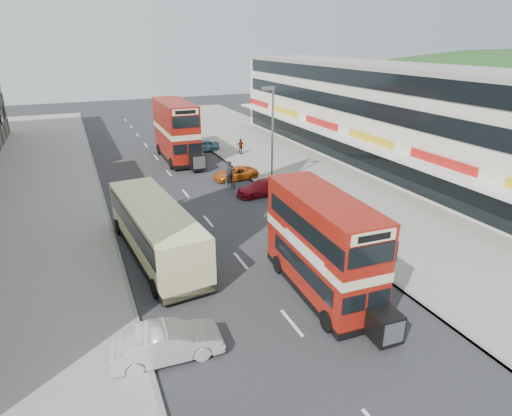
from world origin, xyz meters
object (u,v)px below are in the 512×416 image
car_left_front (167,343)px  car_right_b (235,173)px  car_right_a (262,188)px  bus_main (322,245)px  cyclist (230,178)px  bus_second (176,131)px  street_lamp (272,131)px  pedestrian_far (241,146)px  car_right_c (202,146)px  coach (156,229)px  pedestrian_near (306,189)px

car_left_front → car_right_b: size_ratio=1.07×
car_right_a → bus_main: bearing=-15.7°
car_right_a → cyclist: 3.21m
bus_second → car_right_b: 9.32m
street_lamp → bus_second: bearing=110.4°
street_lamp → pedestrian_far: (1.89, 11.47, -3.85)m
car_right_a → car_right_c: size_ratio=1.07×
coach → cyclist: (7.86, 9.65, -0.87)m
bus_second → pedestrian_far: (6.48, -0.87, -2.00)m
cyclist → car_right_b: bearing=51.8°
cyclist → car_right_a: bearing=-64.6°
coach → car_left_front: size_ratio=2.57×
pedestrian_near → pedestrian_far: bearing=-113.7°
car_left_front → cyclist: (9.12, 18.07, 0.09)m
street_lamp → cyclist: (-2.73, 2.07, -4.01)m
coach → car_right_c: coach is taller
street_lamp → coach: (-10.59, -7.58, -3.14)m
bus_second → cyclist: 10.65m
pedestrian_near → car_left_front: bearing=22.7°
coach → car_left_front: bearing=-103.8°
coach → cyclist: coach is taller
bus_second → car_right_b: bearing=110.0°
car_right_b → coach: bearing=-41.3°
coach → car_right_a: 11.78m
pedestrian_near → cyclist: bearing=-76.1°
coach → car_right_b: (8.99, 11.41, -1.11)m
bus_second → coach: size_ratio=0.94×
bus_main → car_right_c: bus_main is taller
car_right_c → cyclist: size_ratio=1.73×
bus_main → car_right_a: bus_main is taller
bus_second → car_right_c: 4.35m
car_right_a → car_right_b: size_ratio=1.05×
coach → pedestrian_near: 12.45m
coach → car_right_a: (9.50, 6.89, -1.05)m
car_left_front → car_right_b: bearing=-24.0°
car_right_b → car_right_c: car_right_c is taller
car_right_b → car_right_c: (0.09, 10.53, 0.11)m
pedestrian_far → pedestrian_near: bearing=-103.2°
car_right_c → car_right_a: bearing=-2.7°
car_right_b → pedestrian_far: size_ratio=2.48×
car_right_b → pedestrian_near: (2.77, -7.37, 0.54)m
car_right_a → pedestrian_far: 12.52m
cyclist → bus_second: bearing=94.9°
bus_second → car_right_a: bus_second is taller
street_lamp → car_right_a: bearing=-147.8°
car_right_b → car_right_c: 10.53m
coach → car_right_b: 14.57m
bus_main → cyclist: bearing=-92.2°
car_left_front → car_right_c: bearing=-15.5°
bus_main → cyclist: bus_main is taller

